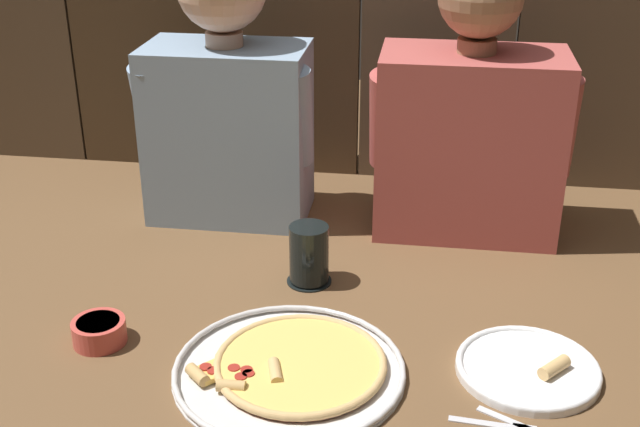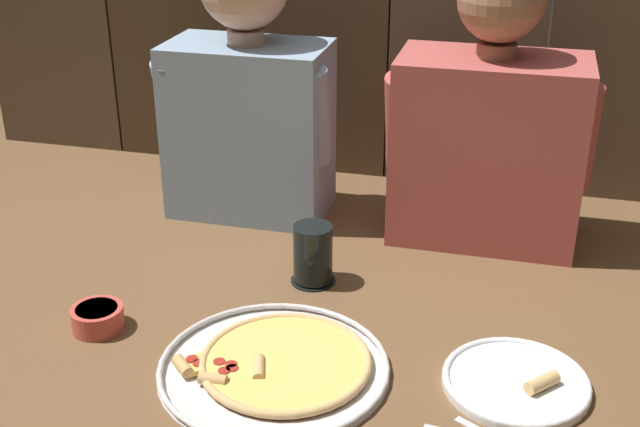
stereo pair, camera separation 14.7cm
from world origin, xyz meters
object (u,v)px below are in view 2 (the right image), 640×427
Objects in this scene: dinner_plate at (516,382)px; diner_right at (490,119)px; pizza_tray at (277,365)px; dipping_bowl at (98,317)px; drinking_glass at (313,255)px; diner_left at (248,88)px.

dinner_plate is 0.39× the size of diner_right.
dinner_plate is at bearing 7.98° from pizza_tray.
dipping_bowl reaches higher than dinner_plate.
drinking_glass is 0.47m from diner_right.
pizza_tray is 1.62× the size of dinner_plate.
diner_left reaches higher than dipping_bowl.
dinner_plate is at bearing -31.28° from drinking_glass.
diner_left is at bearing 79.58° from dipping_bowl.
dinner_plate is 0.87m from diner_left.
dipping_bowl is 0.15× the size of diner_right.
dipping_bowl is (-0.33, -0.26, -0.04)m from drinking_glass.
pizza_tray is at bearing -115.71° from diner_right.
dinner_plate is 0.47m from drinking_glass.
pizza_tray is 3.17× the size of drinking_glass.
pizza_tray is at bearing -86.58° from drinking_glass.
drinking_glass is at bearing 38.30° from dipping_bowl.
drinking_glass is at bearing -52.41° from diner_left.
dipping_bowl is at bearing -178.84° from dinner_plate.
dinner_plate is at bearing -79.51° from diner_right.
diner_left reaches higher than pizza_tray.
diner_right is at bearing 64.29° from pizza_tray.
pizza_tray is at bearing -172.02° from dinner_plate.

